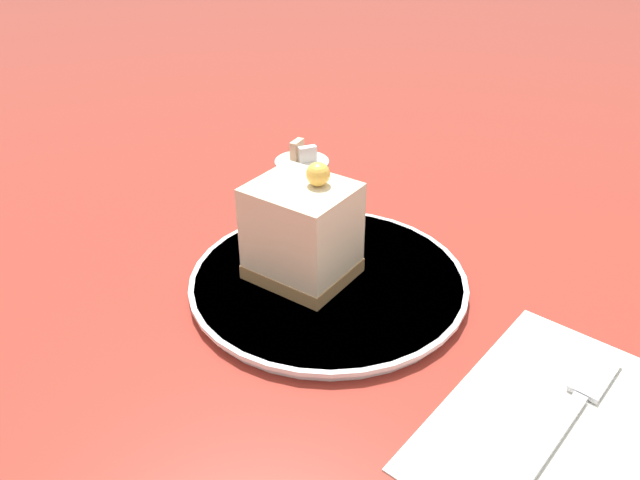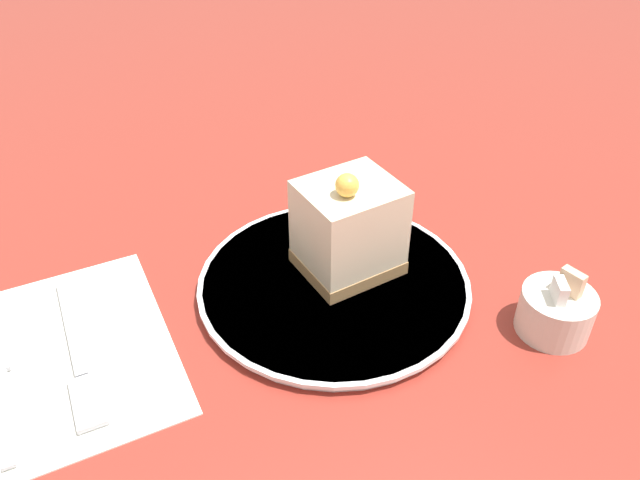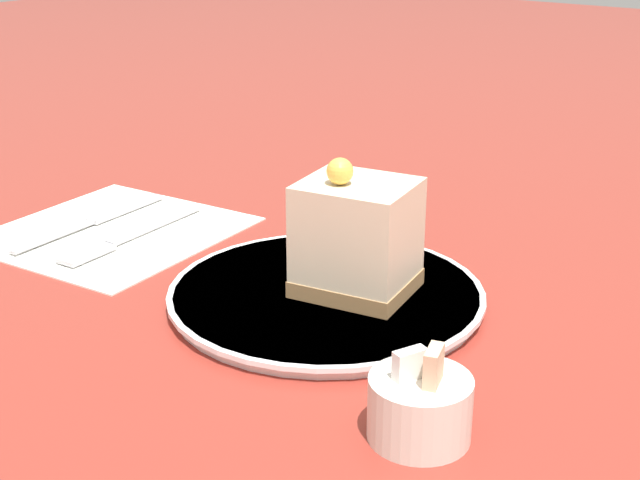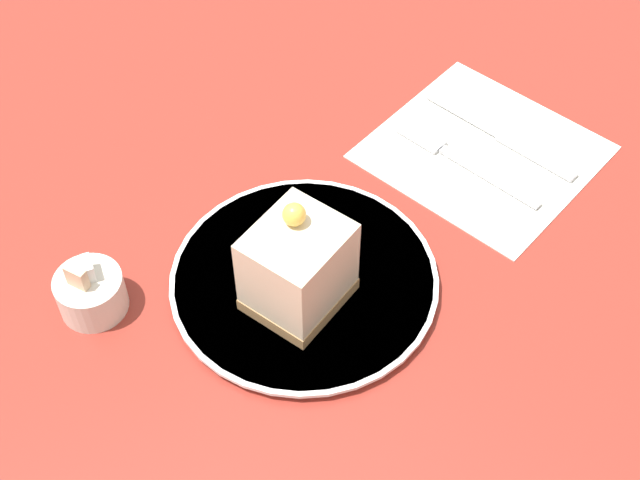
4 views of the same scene
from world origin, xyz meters
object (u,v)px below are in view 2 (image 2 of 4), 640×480
cake_slice (354,227)px  fork (79,361)px  plate (334,284)px  sugar_bowl (556,311)px

cake_slice → fork: (0.25, 0.02, -0.05)m
plate → fork: plate is taller
sugar_bowl → plate: bearing=-36.7°
plate → cake_slice: cake_slice is taller
cake_slice → plate: bearing=19.2°
plate → sugar_bowl: bearing=143.3°
cake_slice → fork: cake_slice is taller
sugar_bowl → fork: bearing=-15.4°
plate → cake_slice: 0.06m
plate → fork: (0.22, 0.01, -0.00)m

